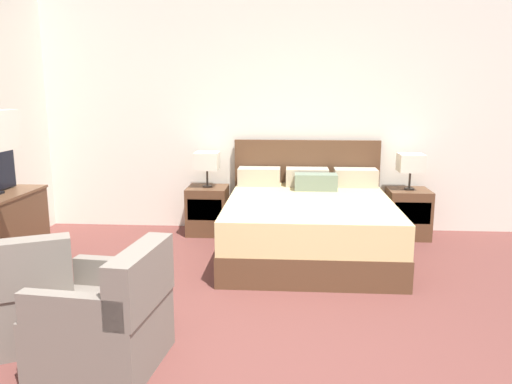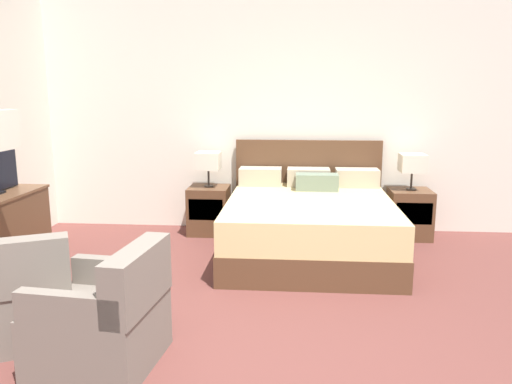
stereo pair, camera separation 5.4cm
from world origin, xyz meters
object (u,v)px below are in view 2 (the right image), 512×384
(table_lamp_left, at_px, (208,161))
(table_lamp_right, at_px, (412,163))
(nightstand_right, at_px, (409,214))
(armchair_by_window, at_px, (18,299))
(bed, at_px, (309,223))
(armchair_companion, at_px, (105,321))
(nightstand_left, at_px, (209,210))

(table_lamp_left, height_order, table_lamp_right, same)
(nightstand_right, distance_m, table_lamp_right, 0.58)
(armchair_by_window, bearing_deg, nightstand_right, 40.46)
(bed, relative_size, armchair_companion, 2.61)
(table_lamp_left, bearing_deg, armchair_by_window, -107.10)
(nightstand_right, bearing_deg, armchair_by_window, -139.54)
(bed, relative_size, table_lamp_right, 4.84)
(bed, height_order, nightstand_right, bed)
(nightstand_left, height_order, table_lamp_right, table_lamp_right)
(nightstand_right, relative_size, armchair_companion, 0.73)
(table_lamp_left, xyz_separation_m, table_lamp_right, (2.33, 0.00, 0.00))
(armchair_by_window, bearing_deg, armchair_companion, -20.86)
(table_lamp_right, relative_size, armchair_by_window, 0.44)
(bed, relative_size, table_lamp_left, 4.84)
(bed, height_order, table_lamp_left, bed)
(table_lamp_right, relative_size, armchair_companion, 0.54)
(nightstand_left, height_order, table_lamp_left, table_lamp_left)
(table_lamp_left, relative_size, table_lamp_right, 1.00)
(nightstand_left, relative_size, armchair_by_window, 0.60)
(armchair_by_window, height_order, armchair_companion, same)
(nightstand_right, xyz_separation_m, table_lamp_left, (-2.33, 0.00, 0.58))
(bed, xyz_separation_m, armchair_companion, (-1.29, -2.28, -0.04))
(nightstand_left, bearing_deg, table_lamp_left, 90.00)
(bed, xyz_separation_m, nightstand_left, (-1.17, 0.68, -0.04))
(nightstand_right, bearing_deg, table_lamp_left, 179.96)
(nightstand_right, bearing_deg, nightstand_left, 180.00)
(nightstand_right, xyz_separation_m, armchair_by_window, (-3.16, -2.69, 0.01))
(nightstand_left, xyz_separation_m, table_lamp_left, (-0.00, 0.00, 0.58))
(bed, bearing_deg, armchair_by_window, -134.78)
(nightstand_right, height_order, armchair_by_window, armchair_by_window)
(armchair_by_window, relative_size, armchair_companion, 1.21)
(table_lamp_left, bearing_deg, table_lamp_right, 0.00)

